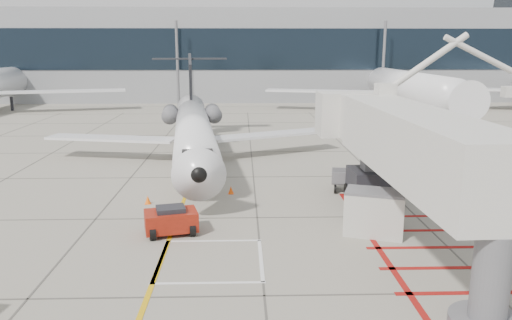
{
  "coord_description": "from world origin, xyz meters",
  "views": [
    {
      "loc": [
        -0.72,
        -19.55,
        8.29
      ],
      "look_at": [
        0.0,
        6.0,
        2.5
      ],
      "focal_mm": 35.0,
      "sensor_mm": 36.0,
      "label": 1
    }
  ],
  "objects": [
    {
      "name": "ground_plane",
      "position": [
        0.0,
        0.0,
        0.0
      ],
      "size": [
        260.0,
        260.0,
        0.0
      ],
      "primitive_type": "plane",
      "color": "gray",
      "rests_on": "ground"
    },
    {
      "name": "regional_jet",
      "position": [
        -3.98,
        14.02,
        3.76
      ],
      "size": [
        25.87,
        31.1,
        7.53
      ],
      "primitive_type": null,
      "rotation": [
        0.0,
        0.0,
        0.11
      ],
      "color": "white",
      "rests_on": "ground_plane"
    },
    {
      "name": "jet_bridge",
      "position": [
        6.45,
        0.44,
        3.83
      ],
      "size": [
        9.62,
        19.4,
        7.66
      ],
      "primitive_type": null,
      "rotation": [
        0.0,
        0.0,
        0.03
      ],
      "color": "silver",
      "rests_on": "ground_plane"
    },
    {
      "name": "pushback_tug",
      "position": [
        -3.97,
        1.95,
        0.68
      ],
      "size": [
        2.6,
        1.97,
        1.36
      ],
      "primitive_type": null,
      "rotation": [
        0.0,
        0.0,
        0.24
      ],
      "color": "maroon",
      "rests_on": "ground_plane"
    },
    {
      "name": "baggage_cart",
      "position": [
        5.58,
        8.48,
        0.67
      ],
      "size": [
        2.32,
        1.7,
        1.33
      ],
      "primitive_type": null,
      "rotation": [
        0.0,
        0.0,
        -0.19
      ],
      "color": "#5B5A60",
      "rests_on": "ground_plane"
    },
    {
      "name": "ground_power_unit",
      "position": [
        5.22,
        1.64,
        1.02
      ],
      "size": [
        2.93,
        2.27,
        2.04
      ],
      "primitive_type": null,
      "rotation": [
        0.0,
        0.0,
        -0.33
      ],
      "color": "beige",
      "rests_on": "ground_plane"
    },
    {
      "name": "cone_nose",
      "position": [
        -5.85,
        6.44,
        0.23
      ],
      "size": [
        0.33,
        0.33,
        0.46
      ],
      "primitive_type": "cone",
      "color": "#FF610D",
      "rests_on": "ground_plane"
    },
    {
      "name": "cone_side",
      "position": [
        -1.39,
        8.22,
        0.23
      ],
      "size": [
        0.32,
        0.32,
        0.45
      ],
      "primitive_type": "cone",
      "color": "#F6530C",
      "rests_on": "ground_plane"
    },
    {
      "name": "terminal_building",
      "position": [
        10.0,
        70.0,
        7.0
      ],
      "size": [
        180.0,
        28.0,
        14.0
      ],
      "primitive_type": "cube",
      "color": "gray",
      "rests_on": "ground_plane"
    },
    {
      "name": "terminal_glass_band",
      "position": [
        10.0,
        55.95,
        8.0
      ],
      "size": [
        180.0,
        0.1,
        6.0
      ],
      "primitive_type": "cube",
      "color": "black",
      "rests_on": "ground_plane"
    },
    {
      "name": "bg_aircraft_c",
      "position": [
        20.33,
        46.0,
        5.94
      ],
      "size": [
        35.67,
        39.63,
        11.89
      ],
      "primitive_type": null,
      "color": "silver",
      "rests_on": "ground_plane"
    }
  ]
}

